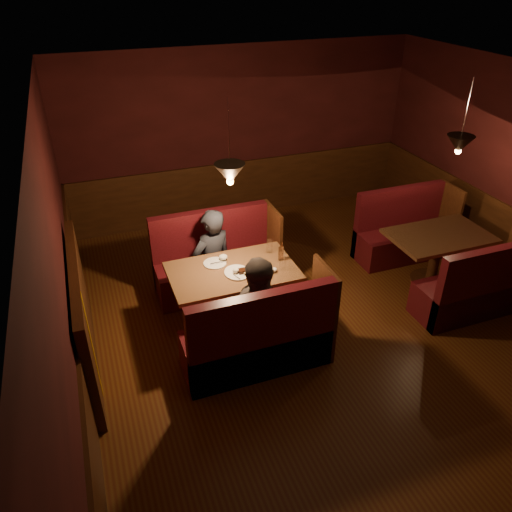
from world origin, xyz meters
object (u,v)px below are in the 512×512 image
object	(u,v)px
second_table	(437,247)
main_table	(234,282)
main_bench_near	(260,343)
diner_b	(262,298)
second_bench_far	(403,235)
diner_a	(212,243)
second_bench_near	(476,292)
main_bench_far	(217,265)

from	to	relation	value
second_table	main_table	bearing A→B (deg)	178.83
main_table	main_bench_near	bearing A→B (deg)	-88.86
main_bench_near	diner_b	bearing A→B (deg)	63.87
second_bench_far	diner_a	world-z (taller)	diner_a
main_table	diner_b	bearing A→B (deg)	-80.59
second_bench_far	main_bench_near	bearing A→B (deg)	-151.32
second_bench_far	diner_b	distance (m)	3.25
second_table	second_bench_far	bearing A→B (deg)	87.80
diner_a	main_table	bearing A→B (deg)	78.04
main_bench_near	second_bench_near	xyz separation A→B (m)	(2.97, -0.01, -0.02)
main_bench_far	second_table	size ratio (longest dim) A/B	1.23
second_table	second_bench_near	distance (m)	0.85
main_bench_near	second_table	xyz separation A→B (m)	(2.94, 0.81, 0.21)
main_bench_far	second_bench_far	xyz separation A→B (m)	(2.97, -0.11, -0.02)
second_bench_far	diner_b	size ratio (longest dim) A/B	0.91
main_bench_far	second_bench_near	distance (m)	3.45
second_table	main_bench_far	bearing A→B (deg)	162.53
main_table	second_table	size ratio (longest dim) A/B	1.11
second_bench_far	second_bench_near	bearing A→B (deg)	-90.00
main_bench_near	main_bench_far	bearing A→B (deg)	90.00
main_table	second_bench_near	distance (m)	3.13
second_bench_near	second_table	bearing A→B (deg)	92.20
main_bench_far	diner_a	xyz separation A→B (m)	(-0.10, -0.17, 0.46)
main_table	diner_b	xyz separation A→B (m)	(0.11, -0.68, 0.20)
second_table	diner_b	world-z (taller)	diner_b
diner_a	main_bench_far	bearing A→B (deg)	-138.53
main_bench_far	second_table	distance (m)	3.09
main_table	diner_a	distance (m)	0.73
main_table	second_bench_near	bearing A→B (deg)	-16.37
main_bench_near	diner_b	size ratio (longest dim) A/B	1.02
main_table	main_bench_far	world-z (taller)	main_bench_far
main_bench_far	second_bench_far	world-z (taller)	main_bench_far
second_table	diner_b	xyz separation A→B (m)	(-2.85, -0.62, 0.25)
second_table	second_bench_near	size ratio (longest dim) A/B	0.90
second_table	diner_a	world-z (taller)	diner_a
second_bench_near	diner_b	size ratio (longest dim) A/B	0.91
main_table	diner_a	world-z (taller)	diner_a
main_bench_far	second_bench_near	bearing A→B (deg)	-30.40
main_bench_far	second_bench_near	world-z (taller)	main_bench_far
main_bench_near	second_bench_near	world-z (taller)	main_bench_near
second_bench_far	diner_b	world-z (taller)	diner_b
second_table	second_bench_near	xyz separation A→B (m)	(0.03, -0.82, -0.23)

